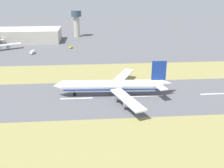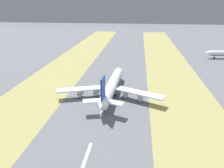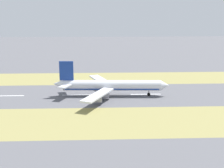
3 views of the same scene
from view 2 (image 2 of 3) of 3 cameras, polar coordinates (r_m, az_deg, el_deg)
The scene contains 8 objects.
ground_plane at distance 135.85m, azimuth -1.13°, elevation -2.98°, with size 800.00×800.00×0.00m, color #56565B.
grass_median_west at distance 148.60m, azimuth -18.59°, elevation -1.97°, with size 40.00×600.00×0.01m, color olive.
grass_median_east at distance 137.40m, azimuth 17.83°, elevation -3.76°, with size 40.00×600.00×0.01m, color olive.
centreline_dash_near at distance 86.73m, azimuth -6.82°, elevation -18.59°, with size 1.20×18.00×0.01m, color silver.
centreline_dash_mid at distance 119.59m, azimuth -2.36°, elevation -6.48°, with size 1.20×18.00×0.01m, color silver.
centreline_dash_far at distance 155.82m, azimuth -0.01°, elevation 0.24°, with size 1.20×18.00×0.01m, color silver.
airplane_main_jet at distance 133.10m, azimuth -0.14°, elevation -0.68°, with size 64.05×67.19×20.20m.
mountain_ridge at distance 643.28m, azimuth 5.76°, elevation 20.02°, with size 800.00×120.00×92.81m, color gray.
Camera 2 is at (17.78, -122.98, 54.91)m, focal length 35.00 mm.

